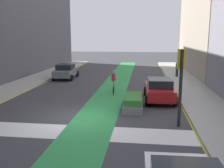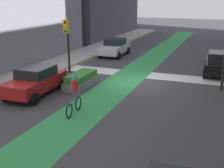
{
  "view_description": "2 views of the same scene",
  "coord_description": "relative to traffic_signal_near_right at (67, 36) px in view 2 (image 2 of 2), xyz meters",
  "views": [
    {
      "loc": [
        3.48,
        -12.84,
        4.43
      ],
      "look_at": [
        1.36,
        4.07,
        1.18
      ],
      "focal_mm": 40.23,
      "sensor_mm": 36.0,
      "label": 1
    },
    {
      "loc": [
        -5.2,
        17.74,
        5.35
      ],
      "look_at": [
        -0.23,
        5.01,
        1.28
      ],
      "focal_mm": 47.28,
      "sensor_mm": 36.0,
      "label": 2
    }
  ],
  "objects": [
    {
      "name": "median_planter",
      "position": [
        -2.37,
        2.65,
        -2.29
      ],
      "size": [
        1.14,
        2.85,
        0.85
      ],
      "color": "slate",
      "rests_on": "ground_plane"
    },
    {
      "name": "crosswalk_band",
      "position": [
        -5.3,
        -1.53,
        -2.69
      ],
      "size": [
        12.0,
        1.8,
        0.01
      ],
      "primitive_type": "cube",
      "color": "silver",
      "rests_on": "ground_plane"
    },
    {
      "name": "curb_stripe_right",
      "position": [
        0.7,
        0.47,
        -2.69
      ],
      "size": [
        0.16,
        60.0,
        0.01
      ],
      "primitive_type": "cube",
      "color": "yellow",
      "rests_on": "ground_plane"
    },
    {
      "name": "ground_plane",
      "position": [
        -5.3,
        0.47,
        -2.7
      ],
      "size": [
        120.0,
        120.0,
        0.0
      ],
      "primitive_type": "plane",
      "color": "#38383D"
    },
    {
      "name": "traffic_signal_near_right",
      "position": [
        0.0,
        0.0,
        0.0
      ],
      "size": [
        0.35,
        0.52,
        3.82
      ],
      "color": "black",
      "rests_on": "ground_plane"
    },
    {
      "name": "bike_lane_paint",
      "position": [
        -4.37,
        0.47,
        -2.69
      ],
      "size": [
        2.4,
        60.0,
        0.01
      ],
      "primitive_type": "cube",
      "color": "#2D8C47",
      "rests_on": "ground_plane"
    },
    {
      "name": "sidewalk_right",
      "position": [
        2.2,
        0.47,
        -2.62
      ],
      "size": [
        3.0,
        60.0,
        0.15
      ],
      "primitive_type": "cube",
      "color": "#9E9E99",
      "rests_on": "ground_plane"
    },
    {
      "name": "car_black_left_near",
      "position": [
        -10.16,
        -3.63,
        -1.89
      ],
      "size": [
        2.19,
        4.28,
        1.57
      ],
      "color": "black",
      "rests_on": "ground_plane"
    },
    {
      "name": "car_white_right_near",
      "position": [
        -0.76,
        -7.39,
        -1.89
      ],
      "size": [
        2.12,
        4.25,
        1.57
      ],
      "color": "silver",
      "rests_on": "ground_plane"
    },
    {
      "name": "cyclist_in_lane",
      "position": [
        -4.08,
        6.66,
        -1.73
      ],
      "size": [
        0.32,
        1.73,
        1.86
      ],
      "color": "black",
      "rests_on": "ground_plane"
    },
    {
      "name": "car_red_right_far",
      "position": [
        -0.68,
        4.95,
        -1.89
      ],
      "size": [
        2.13,
        4.25,
        1.57
      ],
      "color": "#A51919",
      "rests_on": "ground_plane"
    }
  ]
}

